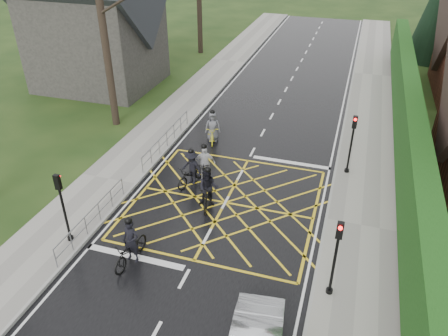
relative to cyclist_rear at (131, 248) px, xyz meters
The scene contains 18 objects.
ground 5.26m from the cyclist_rear, 64.62° to the left, with size 120.00×120.00×0.00m, color black.
road 5.26m from the cyclist_rear, 64.62° to the left, with size 9.00×80.00×0.01m, color black.
sidewalk_right 9.51m from the cyclist_rear, 29.78° to the left, with size 3.00×80.00×0.15m, color gray.
sidewalk_left 6.06m from the cyclist_rear, 128.62° to the left, with size 3.00×80.00×0.15m, color gray.
stone_wall 14.65m from the cyclist_rear, 47.01° to the left, with size 0.50×38.00×0.70m, color slate.
hedge 14.72m from the cyclist_rear, 47.01° to the left, with size 0.90×38.00×2.80m, color #133B10.
conifer 33.63m from the cyclist_rear, 67.08° to the left, with size 4.60×4.60×10.00m.
church 20.62m from the cyclist_rear, 124.06° to the left, with size 8.80×7.80×11.00m.
railing_south 2.70m from the cyclist_rear, 153.34° to the left, with size 0.05×5.04×1.03m.
railing_north 9.04m from the cyclist_rear, 105.49° to the left, with size 0.05×6.04×1.03m.
traffic_light_ne 11.58m from the cyclist_rear, 50.53° to the left, with size 0.24×0.31×3.21m.
traffic_light_se 7.42m from the cyclist_rear, ahead, with size 0.24×0.31×3.21m.
traffic_light_sw 3.04m from the cyclist_rear, behind, with size 0.24×0.31×3.21m.
cyclist_rear is the anchor object (origin of this frame).
cyclist_back 4.55m from the cyclist_rear, 69.83° to the left, with size 1.01×2.08×2.01m.
cyclist_mid 5.77m from the cyclist_rear, 88.05° to the left, with size 1.28×2.08×1.91m.
cyclist_front 6.26m from the cyclist_rear, 83.80° to the left, with size 1.17×2.09×2.01m.
cyclist_lead 10.33m from the cyclist_rear, 91.66° to the left, with size 1.31×2.09×1.92m.
Camera 1 is at (4.86, -15.54, 11.67)m, focal length 35.00 mm.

